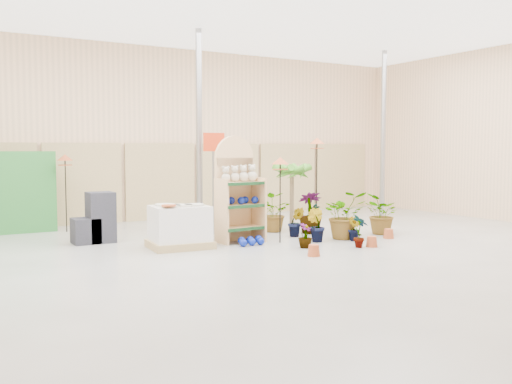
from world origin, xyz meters
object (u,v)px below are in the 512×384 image
pallet_stack (180,227)px  potted_plant_2 (345,215)px  display_shelf (237,193)px  bird_table_front (280,163)px

pallet_stack → potted_plant_2: 3.44m
pallet_stack → display_shelf: bearing=10.8°
bird_table_front → potted_plant_2: (1.42, -0.25, -1.07)m
display_shelf → potted_plant_2: (2.07, -0.84, -0.47)m
potted_plant_2 → display_shelf: bearing=157.9°
display_shelf → bird_table_front: display_shelf is taller
display_shelf → bird_table_front: (0.65, -0.59, 0.60)m
display_shelf → pallet_stack: 1.42m
pallet_stack → bird_table_front: (1.94, -0.46, 1.17)m
pallet_stack → potted_plant_2: bearing=-7.0°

